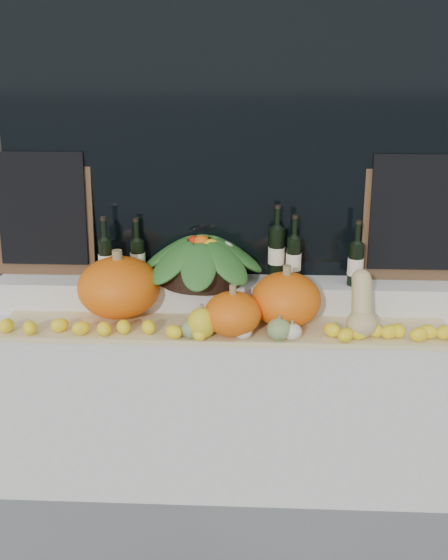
# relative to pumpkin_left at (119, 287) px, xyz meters

# --- Properties ---
(storefront_facade) EXTENTS (7.00, 0.94, 4.50)m
(storefront_facade) POSITION_rel_pumpkin_left_xyz_m (0.51, 0.73, 1.20)
(storefront_facade) COLOR beige
(storefront_facade) RESTS_ON ground
(display_sill) EXTENTS (2.30, 0.55, 0.88)m
(display_sill) POSITION_rel_pumpkin_left_xyz_m (0.51, 0.01, -0.61)
(display_sill) COLOR silver
(display_sill) RESTS_ON ground
(rear_tier) EXTENTS (2.30, 0.25, 0.16)m
(rear_tier) POSITION_rel_pumpkin_left_xyz_m (0.51, 0.16, -0.09)
(rear_tier) COLOR silver
(rear_tier) RESTS_ON display_sill
(straw_bedding) EXTENTS (2.10, 0.32, 0.02)m
(straw_bedding) POSITION_rel_pumpkin_left_xyz_m (0.51, -0.12, -0.16)
(straw_bedding) COLOR tan
(straw_bedding) RESTS_ON display_sill
(pumpkin_left) EXTENTS (0.51, 0.51, 0.29)m
(pumpkin_left) POSITION_rel_pumpkin_left_xyz_m (0.00, 0.00, 0.00)
(pumpkin_left) COLOR orange
(pumpkin_left) RESTS_ON straw_bedding
(pumpkin_right) EXTENTS (0.43, 0.43, 0.25)m
(pumpkin_right) POSITION_rel_pumpkin_left_xyz_m (0.80, -0.07, -0.02)
(pumpkin_right) COLOR orange
(pumpkin_right) RESTS_ON straw_bedding
(pumpkin_center) EXTENTS (0.27, 0.27, 0.20)m
(pumpkin_center) POSITION_rel_pumpkin_left_xyz_m (0.55, -0.19, -0.05)
(pumpkin_center) COLOR orange
(pumpkin_center) RESTS_ON straw_bedding
(butternut_squash) EXTENTS (0.14, 0.20, 0.29)m
(butternut_squash) POSITION_rel_pumpkin_left_xyz_m (1.13, -0.16, -0.02)
(butternut_squash) COLOR tan
(butternut_squash) RESTS_ON straw_bedding
(decorative_gourds) EXTENTS (0.54, 0.13, 0.16)m
(decorative_gourds) POSITION_rel_pumpkin_left_xyz_m (0.55, -0.24, -0.09)
(decorative_gourds) COLOR #275C1B
(decorative_gourds) RESTS_ON straw_bedding
(lemon_heap) EXTENTS (2.20, 0.16, 0.06)m
(lemon_heap) POSITION_rel_pumpkin_left_xyz_m (0.51, -0.23, -0.11)
(lemon_heap) COLOR yellow
(lemon_heap) RESTS_ON straw_bedding
(produce_bowl) EXTENTS (0.64, 0.64, 0.24)m
(produce_bowl) POSITION_rel_pumpkin_left_xyz_m (0.39, 0.14, 0.11)
(produce_bowl) COLOR black
(produce_bowl) RESTS_ON rear_tier
(wine_bottle_far_left) EXTENTS (0.08, 0.08, 0.33)m
(wine_bottle_far_left) POSITION_rel_pumpkin_left_xyz_m (-0.08, 0.11, 0.10)
(wine_bottle_far_left) COLOR black
(wine_bottle_far_left) RESTS_ON rear_tier
(wine_bottle_near_left) EXTENTS (0.08, 0.08, 0.30)m
(wine_bottle_near_left) POSITION_rel_pumpkin_left_xyz_m (0.06, 0.19, 0.09)
(wine_bottle_near_left) COLOR black
(wine_bottle_near_left) RESTS_ON rear_tier
(wine_bottle_tall) EXTENTS (0.08, 0.08, 0.38)m
(wine_bottle_tall) POSITION_rel_pumpkin_left_xyz_m (0.76, 0.20, 0.12)
(wine_bottle_tall) COLOR black
(wine_bottle_tall) RESTS_ON rear_tier
(wine_bottle_near_right) EXTENTS (0.08, 0.08, 0.34)m
(wine_bottle_near_right) POSITION_rel_pumpkin_left_xyz_m (0.84, 0.16, 0.11)
(wine_bottle_near_right) COLOR black
(wine_bottle_near_right) RESTS_ON rear_tier
(wine_bottle_far_right) EXTENTS (0.08, 0.08, 0.32)m
(wine_bottle_far_right) POSITION_rel_pumpkin_left_xyz_m (1.14, 0.12, 0.10)
(wine_bottle_far_right) COLOR black
(wine_bottle_far_right) RESTS_ON rear_tier
(chalkboard_left) EXTENTS (0.50, 0.09, 0.62)m
(chalkboard_left) POSITION_rel_pumpkin_left_xyz_m (-0.41, 0.22, 0.31)
(chalkboard_left) COLOR #4C331E
(chalkboard_left) RESTS_ON rear_tier
(chalkboard_right) EXTENTS (0.50, 0.09, 0.62)m
(chalkboard_right) POSITION_rel_pumpkin_left_xyz_m (1.43, 0.22, 0.31)
(chalkboard_right) COLOR #4C331E
(chalkboard_right) RESTS_ON rear_tier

